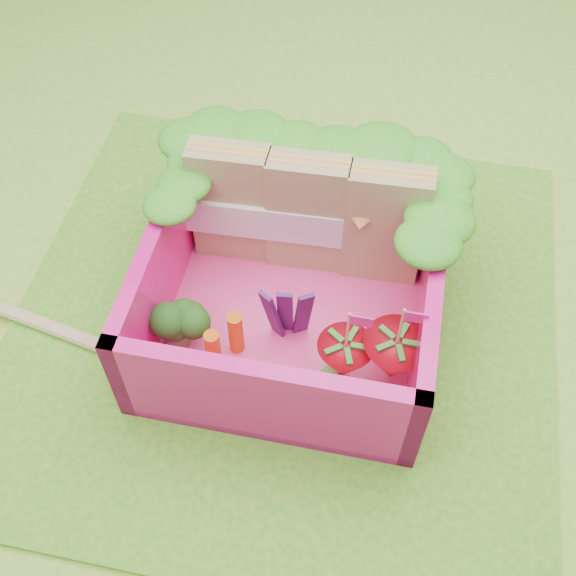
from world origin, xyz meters
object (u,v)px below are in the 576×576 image
(bento_box, at_px, (293,286))
(strawberry_right, at_px, (393,360))
(strawberry_left, at_px, (344,360))
(chopsticks, at_px, (89,341))
(broccoli, at_px, (174,322))
(sandwich_stack, at_px, (308,214))

(bento_box, xyz_separation_m, strawberry_right, (0.50, -0.25, -0.07))
(strawberry_left, distance_m, chopsticks, 1.22)
(broccoli, bearing_deg, sandwich_stack, 51.23)
(sandwich_stack, relative_size, chopsticks, 0.56)
(strawberry_right, relative_size, chopsticks, 0.24)
(bento_box, distance_m, strawberry_left, 0.42)
(broccoli, distance_m, strawberry_left, 0.78)
(bento_box, height_order, strawberry_right, strawberry_right)
(broccoli, xyz_separation_m, chopsticks, (-0.42, -0.07, -0.19))
(sandwich_stack, bearing_deg, chopsticks, -143.29)
(strawberry_right, bearing_deg, chopsticks, -176.88)
(strawberry_left, bearing_deg, broccoli, 178.38)
(sandwich_stack, height_order, strawberry_right, sandwich_stack)
(broccoli, bearing_deg, strawberry_right, 0.61)
(bento_box, height_order, sandwich_stack, sandwich_stack)
(sandwich_stack, height_order, broccoli, sandwich_stack)
(chopsticks, bearing_deg, strawberry_right, 3.12)
(bento_box, xyz_separation_m, broccoli, (-0.49, -0.27, -0.06))
(strawberry_left, height_order, strawberry_right, strawberry_right)
(strawberry_right, bearing_deg, strawberry_left, -171.19)
(chopsticks, bearing_deg, sandwich_stack, 36.71)
(bento_box, xyz_separation_m, chopsticks, (-0.92, -0.33, -0.25))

